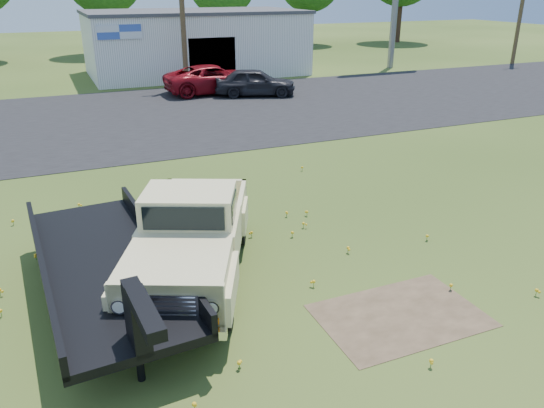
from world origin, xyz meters
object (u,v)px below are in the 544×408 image
(red_pickup, at_px, (214,79))
(dark_sedan, at_px, (255,82))
(vintage_pickup_truck, at_px, (191,236))
(flatbed_trailer, at_px, (104,259))

(red_pickup, xyz_separation_m, dark_sedan, (1.80, -1.70, -0.03))
(vintage_pickup_truck, xyz_separation_m, flatbed_trailer, (-1.73, -0.15, -0.08))
(dark_sedan, bearing_deg, vintage_pickup_truck, 174.92)
(flatbed_trailer, relative_size, dark_sedan, 1.52)
(vintage_pickup_truck, height_order, dark_sedan, vintage_pickup_truck)
(flatbed_trailer, height_order, red_pickup, flatbed_trailer)
(red_pickup, bearing_deg, vintage_pickup_truck, 159.52)
(vintage_pickup_truck, height_order, red_pickup, vintage_pickup_truck)
(vintage_pickup_truck, xyz_separation_m, red_pickup, (6.60, 19.61, -0.21))
(flatbed_trailer, distance_m, red_pickup, 21.44)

